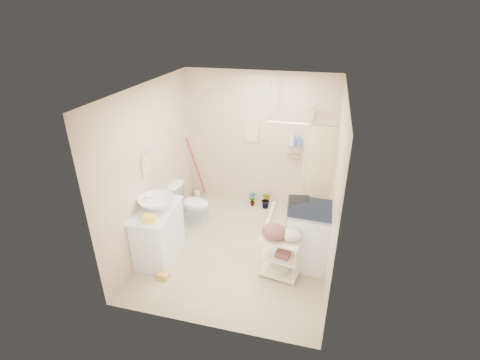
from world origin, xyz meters
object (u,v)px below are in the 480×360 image
Objects in this scene: toilet at (191,204)px; washing_machine at (311,236)px; vanity at (159,233)px; laundry_rack at (280,254)px.

toilet is 0.78× the size of washing_machine.
vanity is 1.24× the size of laundry_rack.
laundry_rack is (-0.40, -0.42, -0.09)m from washing_machine.
toilet is at bearing 80.57° from vanity.
vanity is 1.29× the size of toilet.
vanity is 1.01× the size of washing_machine.
vanity is at bearing -171.04° from laundry_rack.
vanity is at bearing -166.34° from washing_machine.
toilet is at bearing 167.56° from washing_machine.
washing_machine reaches higher than laundry_rack.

